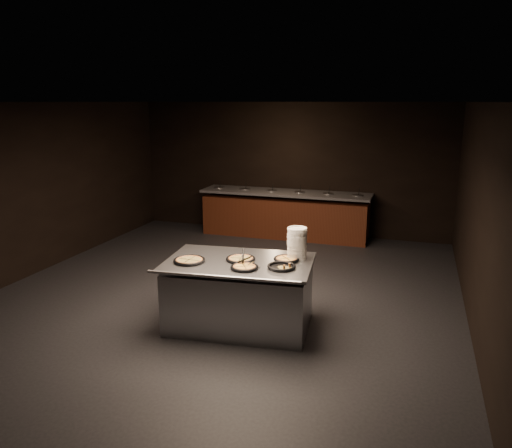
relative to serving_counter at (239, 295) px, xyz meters
The scene contains 11 objects.
room 1.55m from the serving_counter, 120.33° to the left, with size 7.02×8.02×2.92m.
salad_bar 4.60m from the serving_counter, 97.35° to the left, with size 3.70×0.83×1.18m.
serving_counter is the anchor object (origin of this frame).
plate_stack 1.02m from the serving_counter, 26.35° to the left, with size 0.26×0.26×0.41m, color white.
pan_veggie_whole 0.81m from the serving_counter, 158.54° to the right, with size 0.41×0.41×0.04m.
pan_cheese_whole 0.49m from the serving_counter, 66.36° to the left, with size 0.38×0.38×0.04m.
pan_cheese_slices_a 0.79m from the serving_counter, 19.64° to the left, with size 0.34×0.34×0.04m.
pan_cheese_slices_b 0.58m from the serving_counter, 58.24° to the right, with size 0.35×0.35×0.04m.
pan_veggie_slices 0.78m from the serving_counter, ahead, with size 0.36×0.36×0.04m.
server_left 0.56m from the serving_counter, 38.48° to the right, with size 0.18×0.32×0.16m.
server_right 0.60m from the serving_counter, 44.63° to the right, with size 0.29×0.08×0.14m.
Camera 1 is at (2.70, -6.78, 2.91)m, focal length 35.00 mm.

